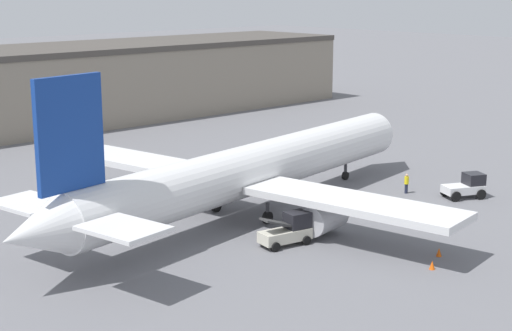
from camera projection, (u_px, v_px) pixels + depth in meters
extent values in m
plane|color=slate|center=(256.00, 212.00, 59.28)|extent=(400.00, 400.00, 0.00)
cube|color=gray|center=(83.00, 86.00, 98.15)|extent=(76.40, 15.91, 8.78)
cube|color=#47423D|center=(81.00, 48.00, 97.09)|extent=(76.40, 16.23, 0.70)
cylinder|color=silver|center=(256.00, 168.00, 58.50)|extent=(35.95, 9.35, 3.75)
cone|color=silver|center=(383.00, 131.00, 73.45)|extent=(3.54, 4.10, 3.67)
cone|color=silver|center=(34.00, 233.00, 43.13)|extent=(4.63, 4.17, 3.56)
cube|color=silver|center=(149.00, 163.00, 62.96)|extent=(6.61, 15.80, 0.50)
cube|color=silver|center=(354.00, 203.00, 51.58)|extent=(6.61, 15.80, 0.50)
cylinder|color=#B7B7BC|center=(170.00, 185.00, 61.91)|extent=(3.47, 2.54, 2.06)
cylinder|color=#B7B7BC|center=(324.00, 217.00, 53.27)|extent=(3.47, 2.54, 2.06)
cube|color=navy|center=(70.00, 134.00, 44.13)|extent=(4.60, 1.08, 6.58)
cube|color=silver|center=(30.00, 203.00, 47.66)|extent=(4.04, 4.97, 0.24)
cube|color=silver|center=(123.00, 228.00, 42.75)|extent=(4.04, 4.97, 0.24)
cylinder|color=#38383D|center=(345.00, 171.00, 69.03)|extent=(0.28, 0.28, 1.57)
cylinder|color=black|center=(345.00, 176.00, 69.13)|extent=(0.75, 0.46, 0.70)
cylinder|color=#38383D|center=(268.00, 213.00, 56.27)|extent=(0.28, 0.28, 1.57)
cylinder|color=black|center=(268.00, 218.00, 56.34)|extent=(0.94, 0.49, 0.90)
cylinder|color=#38383D|center=(216.00, 202.00, 59.17)|extent=(0.28, 0.28, 1.57)
cylinder|color=black|center=(216.00, 206.00, 59.25)|extent=(0.94, 0.49, 0.90)
cylinder|color=#1E2338|center=(406.00, 189.00, 64.57)|extent=(0.26, 0.26, 0.79)
cylinder|color=yellow|center=(407.00, 180.00, 64.41)|extent=(0.36, 0.36, 0.63)
sphere|color=tan|center=(407.00, 175.00, 64.31)|extent=(0.23, 0.23, 0.23)
cube|color=silver|center=(463.00, 189.00, 63.08)|extent=(3.63, 2.90, 0.65)
cube|color=black|center=(474.00, 179.00, 63.15)|extent=(1.93, 1.94, 0.93)
cylinder|color=black|center=(481.00, 194.00, 62.71)|extent=(0.87, 0.62, 0.83)
cylinder|color=black|center=(470.00, 189.00, 64.22)|extent=(0.87, 0.62, 0.83)
cylinder|color=black|center=(456.00, 197.00, 62.07)|extent=(0.87, 0.62, 0.83)
cylinder|color=black|center=(445.00, 191.00, 63.59)|extent=(0.87, 0.62, 0.83)
cube|color=beige|center=(285.00, 235.00, 51.60)|extent=(3.71, 2.03, 0.75)
cube|color=black|center=(297.00, 220.00, 51.91)|extent=(1.75, 1.53, 1.07)
cube|color=#333333|center=(277.00, 223.00, 51.05)|extent=(2.32, 1.37, 0.83)
cylinder|color=black|center=(306.00, 240.00, 51.75)|extent=(0.66, 0.39, 0.62)
cylinder|color=black|center=(294.00, 235.00, 52.91)|extent=(0.66, 0.39, 0.62)
cylinder|color=black|center=(275.00, 247.00, 50.46)|extent=(0.66, 0.39, 0.62)
cylinder|color=black|center=(263.00, 241.00, 51.62)|extent=(0.66, 0.39, 0.62)
cone|color=#EF590F|center=(439.00, 252.00, 49.57)|extent=(0.36, 0.36, 0.55)
cone|color=#EF590F|center=(432.00, 265.00, 47.30)|extent=(0.36, 0.36, 0.55)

